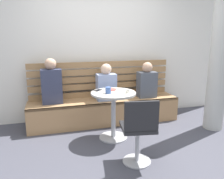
% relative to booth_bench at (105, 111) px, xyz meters
% --- Properties ---
extents(ground, '(8.00, 8.00, 0.00)m').
position_rel_booth_bench_xyz_m(ground, '(0.00, -1.20, -0.22)').
color(ground, '#42424C').
extents(back_wall, '(5.20, 0.10, 2.90)m').
position_rel_booth_bench_xyz_m(back_wall, '(0.00, 0.44, 1.23)').
color(back_wall, silver).
rests_on(back_wall, ground).
extents(concrete_pillar, '(0.32, 0.32, 2.80)m').
position_rel_booth_bench_xyz_m(concrete_pillar, '(1.75, -0.75, 1.18)').
color(concrete_pillar, '#B2B2AD').
rests_on(concrete_pillar, ground).
extents(booth_bench, '(2.70, 0.52, 0.44)m').
position_rel_booth_bench_xyz_m(booth_bench, '(0.00, 0.00, 0.00)').
color(booth_bench, '#A87C51').
rests_on(booth_bench, ground).
extents(booth_backrest, '(2.65, 0.04, 0.66)m').
position_rel_booth_bench_xyz_m(booth_backrest, '(0.00, 0.24, 0.56)').
color(booth_backrest, '#9A7249').
rests_on(booth_backrest, booth_bench).
extents(cafe_table, '(0.68, 0.68, 0.74)m').
position_rel_booth_bench_xyz_m(cafe_table, '(-0.03, -0.68, 0.30)').
color(cafe_table, '#ADADB2').
rests_on(cafe_table, ground).
extents(white_chair, '(0.46, 0.46, 0.85)m').
position_rel_booth_bench_xyz_m(white_chair, '(0.05, -1.49, 0.24)').
color(white_chair, '#ADADB2').
rests_on(white_chair, ground).
extents(person_adult, '(0.34, 0.22, 0.77)m').
position_rel_booth_bench_xyz_m(person_adult, '(-0.91, 0.04, 0.56)').
color(person_adult, '#333851').
rests_on(person_adult, booth_bench).
extents(person_child_left, '(0.34, 0.22, 0.65)m').
position_rel_booth_bench_xyz_m(person_child_left, '(0.02, -0.02, 0.51)').
color(person_child_left, '#8C9EC6').
rests_on(person_child_left, booth_bench).
extents(person_child_middle, '(0.34, 0.22, 0.66)m').
position_rel_booth_bench_xyz_m(person_child_middle, '(0.80, -0.03, 0.51)').
color(person_child_middle, '#4C515B').
rests_on(person_child_middle, booth_bench).
extents(cup_mug_blue, '(0.08, 0.08, 0.09)m').
position_rel_booth_bench_xyz_m(cup_mug_blue, '(-0.13, -0.72, 0.57)').
color(cup_mug_blue, '#3D5B9E').
rests_on(cup_mug_blue, cafe_table).
extents(cup_espresso_small, '(0.06, 0.06, 0.05)m').
position_rel_booth_bench_xyz_m(cup_espresso_small, '(0.15, -0.78, 0.55)').
color(cup_espresso_small, silver).
rests_on(cup_espresso_small, cafe_table).
extents(plate_small, '(0.17, 0.17, 0.01)m').
position_rel_booth_bench_xyz_m(plate_small, '(-0.03, -0.51, 0.52)').
color(plate_small, '#DB4C42').
rests_on(plate_small, cafe_table).
extents(phone_on_table, '(0.15, 0.15, 0.01)m').
position_rel_booth_bench_xyz_m(phone_on_table, '(-0.23, -0.50, 0.52)').
color(phone_on_table, black).
rests_on(phone_on_table, cafe_table).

